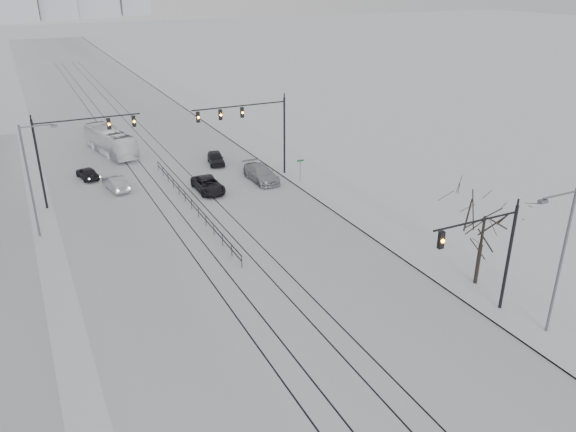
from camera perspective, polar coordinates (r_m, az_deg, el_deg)
The scene contains 18 objects.
road at distance 78.31m, azimuth -16.22°, elevation 8.29°, with size 22.00×260.00×0.02m, color silver.
sidewalk_east at distance 81.53m, azimuth -6.80°, elevation 9.67°, with size 5.00×260.00×0.16m, color silver.
curb at distance 80.79m, azimuth -8.45°, elevation 9.44°, with size 0.10×260.00×0.12m, color gray.
tram_rails at distance 59.46m, azimuth -12.56°, elevation 4.02°, with size 5.30×180.00×0.01m.
traffic_mast_near at distance 34.47m, azimuth 19.86°, elevation -3.19°, with size 6.10×0.37×7.00m.
traffic_mast_ne at distance 55.61m, azimuth -3.53°, elevation 9.38°, with size 9.60×0.37×8.00m.
traffic_mast_nw at distance 52.84m, azimuth -21.01°, elevation 6.91°, with size 9.10×0.37×8.00m.
street_light_east at distance 33.85m, azimuth 25.84°, elevation -3.49°, with size 2.73×0.25×9.00m.
street_light_west at distance 47.03m, azimuth -24.54°, elevation 3.96°, with size 2.73×0.25×9.00m.
bare_tree at distance 37.98m, azimuth 19.29°, elevation -0.75°, with size 4.40×4.40×6.10m.
median_fence at distance 50.18m, azimuth -9.77°, elevation 1.21°, with size 0.06×24.00×1.00m.
street_sign at distance 55.63m, azimuth 1.26°, elevation 4.97°, with size 0.70×0.06×2.40m.
sedan_sb_inner at distance 60.49m, azimuth -19.72°, elevation 4.12°, with size 1.47×3.65×1.24m, color black.
sedan_sb_outer at distance 56.42m, azimuth -17.08°, elevation 3.19°, with size 1.44×4.14×1.37m, color #A4A8AC.
sedan_nb_front at distance 54.12m, azimuth -8.12°, elevation 3.15°, with size 2.23×4.83×1.34m, color black.
sedan_nb_right at distance 56.42m, azimuth -2.75°, elevation 4.33°, with size 2.19×5.39×1.57m, color #9EA0A6.
sedan_nb_far at distance 62.06m, azimuth -7.34°, elevation 5.84°, with size 1.60×3.97×1.35m, color black.
box_truck at distance 68.28m, azimuth -17.62°, elevation 7.24°, with size 2.45×10.48×2.92m, color white.
Camera 1 is at (-12.40, -14.92, 19.16)m, focal length 35.00 mm.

